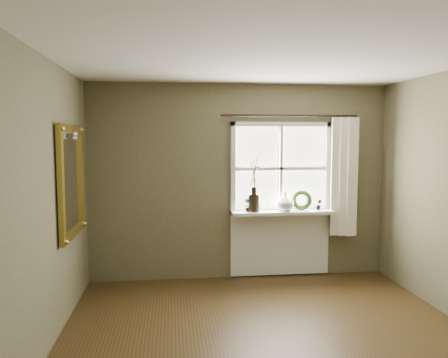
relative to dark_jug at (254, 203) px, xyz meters
The scene contains 14 objects.
ceiling 2.64m from the dark_jug, 94.46° to the right, with size 4.50×4.50×0.00m, color silver.
wall_back 0.36m from the dark_jug, 132.55° to the left, with size 4.00×0.10×2.60m, color brown.
wall_left 3.08m from the dark_jug, 136.26° to the right, with size 0.10×4.50×2.60m, color brown.
window_frame 0.60m from the dark_jug, 15.78° to the left, with size 1.36×0.06×1.24m.
window_sill 0.41m from the dark_jug, ahead, with size 1.36×0.26×0.04m, color white.
window_apron 0.70m from the dark_jug, 15.96° to the left, with size 1.36×0.04×0.88m, color white.
dark_jug is the anchor object (origin of this frame).
cream_vase 0.42m from the dark_jug, ahead, with size 0.24×0.24×0.25m, color silver.
wreath 0.66m from the dark_jug, ahead, with size 0.27×0.27×0.07m, color #2F471F.
potted_plant_left 0.10m from the dark_jug, behind, with size 0.10×0.06×0.18m, color #2F471F.
potted_plant_right 0.89m from the dark_jug, ahead, with size 0.08×0.07×0.15m, color #2F471F.
curtain 1.27m from the dark_jug, ahead, with size 0.36×0.12×1.59m, color white.
curtain_rod 1.24m from the dark_jug, ahead, with size 0.03×0.03×1.84m, color black.
gilt_mirror 2.33m from the dark_jug, 158.02° to the right, with size 0.10×0.99×1.19m.
Camera 1 is at (-0.91, -3.49, 1.88)m, focal length 35.00 mm.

